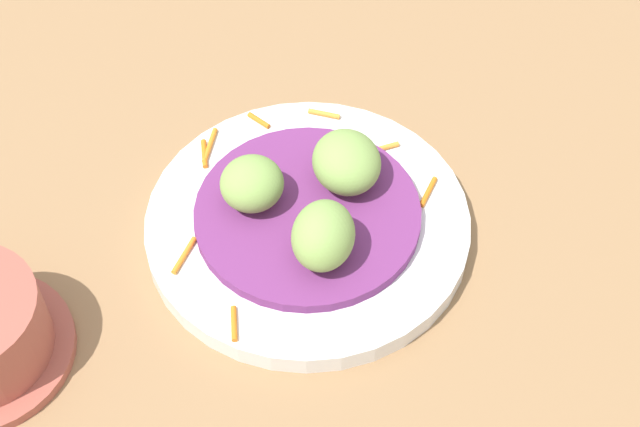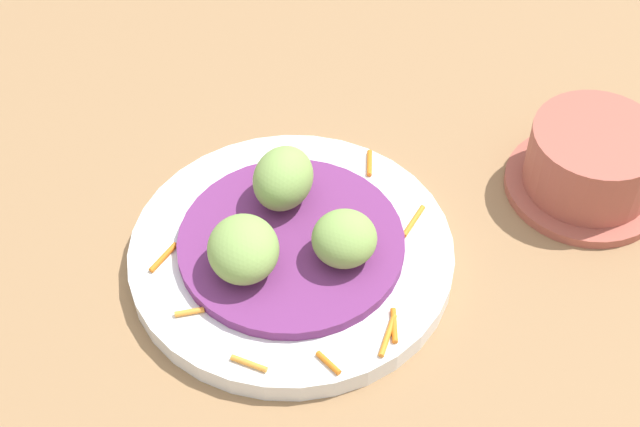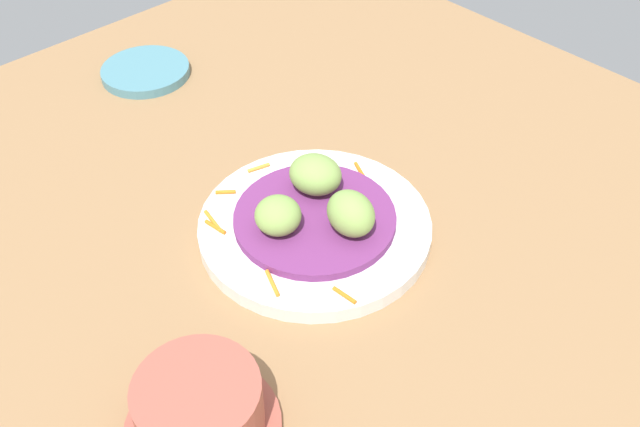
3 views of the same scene
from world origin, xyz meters
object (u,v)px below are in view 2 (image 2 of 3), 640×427
Objects in this scene: terracotta_bowl at (591,163)px; guac_scoop_left at (243,249)px; guac_scoop_right at (283,178)px; guac_scoop_center at (344,239)px; main_plate at (291,254)px.

guac_scoop_left is at bearing 28.32° from terracotta_bowl.
guac_scoop_center is at bearing 136.00° from guac_scoop_right.
main_plate is 4.44× the size of guac_scoop_right.
main_plate is at bearing -134.00° from guac_scoop_left.
guac_scoop_left is at bearing 46.00° from main_plate.
guac_scoop_center is 7.03cm from guac_scoop_right.
guac_scoop_center is at bearing 32.39° from terracotta_bowl.
guac_scoop_center reaches higher than main_plate.
guac_scoop_center is at bearing 166.00° from main_plate.
guac_scoop_right reaches higher than guac_scoop_left.
terracotta_bowl is at bearing -154.61° from main_plate.
terracotta_bowl is at bearing -164.31° from guac_scoop_right.
terracotta_bowl is (-17.82, -11.30, -1.54)cm from guac_scoop_center.
guac_scoop_left is (2.82, 2.92, 3.63)cm from main_plate.
guac_scoop_left is at bearing 76.00° from guac_scoop_right.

